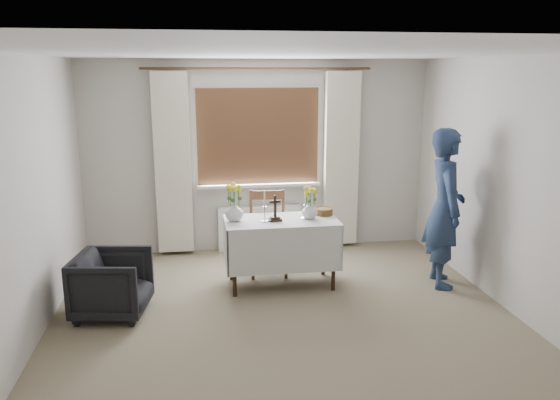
# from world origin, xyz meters

# --- Properties ---
(ground) EXTENTS (5.00, 5.00, 0.00)m
(ground) POSITION_xyz_m (0.00, 0.00, 0.00)
(ground) COLOR gray
(ground) RESTS_ON ground
(altar_table) EXTENTS (1.24, 0.64, 0.76)m
(altar_table) POSITION_xyz_m (0.09, 1.14, 0.38)
(altar_table) COLOR silver
(altar_table) RESTS_ON ground
(wooden_chair) EXTENTS (0.48, 0.48, 0.97)m
(wooden_chair) POSITION_xyz_m (0.00, 1.54, 0.49)
(wooden_chair) COLOR brown
(wooden_chair) RESTS_ON ground
(armchair) EXTENTS (0.79, 0.77, 0.63)m
(armchair) POSITION_xyz_m (-1.66, 0.65, 0.32)
(armchair) COLOR black
(armchair) RESTS_ON ground
(person) EXTENTS (0.53, 0.71, 1.76)m
(person) POSITION_xyz_m (1.88, 0.91, 0.88)
(person) COLOR navy
(person) RESTS_ON ground
(radiator) EXTENTS (1.10, 0.10, 0.60)m
(radiator) POSITION_xyz_m (0.00, 2.42, 0.30)
(radiator) COLOR white
(radiator) RESTS_ON ground
(wooden_cross) EXTENTS (0.14, 0.11, 0.29)m
(wooden_cross) POSITION_xyz_m (0.02, 1.10, 0.91)
(wooden_cross) COLOR black
(wooden_cross) RESTS_ON altar_table
(candlestick_left) EXTENTS (0.13, 0.13, 0.34)m
(candlestick_left) POSITION_xyz_m (-0.09, 1.10, 0.93)
(candlestick_left) COLOR silver
(candlestick_left) RESTS_ON altar_table
(candlestick_right) EXTENTS (0.11, 0.11, 0.33)m
(candlestick_right) POSITION_xyz_m (0.36, 1.14, 0.93)
(candlestick_right) COLOR silver
(candlestick_right) RESTS_ON altar_table
(flower_vase_left) EXTENTS (0.25, 0.25, 0.21)m
(flower_vase_left) POSITION_xyz_m (-0.42, 1.18, 0.87)
(flower_vase_left) COLOR silver
(flower_vase_left) RESTS_ON altar_table
(flower_vase_right) EXTENTS (0.21, 0.21, 0.19)m
(flower_vase_right) POSITION_xyz_m (0.41, 1.14, 0.85)
(flower_vase_right) COLOR silver
(flower_vase_right) RESTS_ON altar_table
(wicker_basket) EXTENTS (0.26, 0.26, 0.08)m
(wicker_basket) POSITION_xyz_m (0.60, 1.28, 0.80)
(wicker_basket) COLOR brown
(wicker_basket) RESTS_ON altar_table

